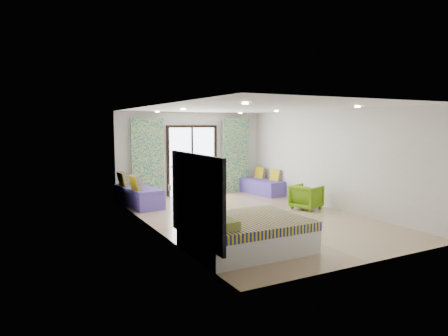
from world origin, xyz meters
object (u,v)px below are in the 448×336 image
bed (245,233)px  coffee_table (196,187)px  daybed_left (138,196)px  armchair (306,196)px  daybed_right (262,186)px

bed → coffee_table: bearing=76.5°
daybed_left → coffee_table: size_ratio=2.57×
bed → daybed_left: daybed_left is taller
bed → coffee_table: (1.17, 4.87, 0.09)m
coffee_table → armchair: size_ratio=1.06×
daybed_left → bed: bearing=-90.2°
bed → coffee_table: 5.01m
armchair → coffee_table: bearing=20.1°
daybed_left → armchair: size_ratio=2.74×
bed → armchair: (3.32, 2.30, 0.06)m
bed → coffee_table: coffee_table is taller
daybed_left → coffee_table: (1.81, 0.01, 0.10)m
daybed_right → bed: bearing=-132.5°
daybed_right → coffee_table: bearing=174.3°
daybed_right → coffee_table: daybed_right is taller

